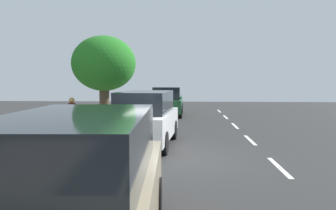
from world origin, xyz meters
name	(u,v)px	position (x,y,z in m)	size (l,w,h in m)	color
ground	(172,161)	(0.00, 0.00, 0.00)	(55.42, 55.42, 0.00)	#2C2C2C
sidewalk	(48,157)	(3.75, 0.00, 0.07)	(3.30, 34.64, 0.15)	#B69A8E
curb_edge	(105,158)	(2.02, 0.00, 0.07)	(0.16, 34.64, 0.15)	gray
lane_stripe_centre	(262,151)	(-3.00, -1.52, 0.00)	(0.14, 31.60, 0.01)	white
lane_stripe_bike_edge	(153,160)	(0.55, 0.00, 0.00)	(0.12, 34.64, 0.01)	white
parked_pickup_green_nearest	(168,102)	(0.84, -12.71, 0.90)	(2.05, 5.31, 1.95)	#1E512D
parked_suv_white_second	(146,118)	(1.05, -2.31, 1.03)	(2.22, 4.82, 1.99)	white
parked_suv_tan_mid	(78,191)	(0.90, 5.79, 1.03)	(2.13, 4.78, 1.99)	tan
bicycle_at_curb	(147,120)	(1.56, -6.90, 0.38)	(1.18, 1.36, 0.77)	black
cyclist_with_backpack	(144,107)	(1.77, -7.33, 1.00)	(0.56, 0.52, 1.65)	#C6B284
street_tree_near_cyclist	(104,64)	(3.09, -4.36, 3.07)	(2.72, 2.72, 4.14)	#4A3D2D
pedestrian_on_phone	(72,115)	(4.08, -3.09, 1.03)	(0.39, 0.55, 1.58)	black
fire_hydrant	(127,118)	(2.45, -6.16, 0.57)	(0.22, 0.22, 0.84)	red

